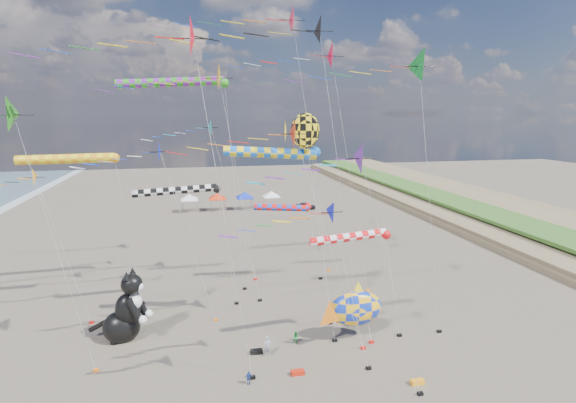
{
  "coord_description": "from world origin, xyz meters",
  "views": [
    {
      "loc": [
        -5.32,
        -21.39,
        17.5
      ],
      "look_at": [
        1.86,
        12.0,
        10.8
      ],
      "focal_mm": 28.0,
      "sensor_mm": 36.0,
      "label": 1
    }
  ],
  "objects_px": {
    "parked_car": "(306,206)",
    "fish_inflatable": "(355,308)",
    "cat_inflatable": "(124,304)",
    "person_adult": "(268,346)",
    "child_blue": "(248,378)",
    "child_green": "(296,338)"
  },
  "relations": [
    {
      "from": "fish_inflatable",
      "to": "child_blue",
      "type": "bearing_deg",
      "value": -154.17
    },
    {
      "from": "cat_inflatable",
      "to": "child_green",
      "type": "bearing_deg",
      "value": 3.73
    },
    {
      "from": "person_adult",
      "to": "child_green",
      "type": "relative_size",
      "value": 1.49
    },
    {
      "from": "fish_inflatable",
      "to": "child_green",
      "type": "relative_size",
      "value": 5.64
    },
    {
      "from": "fish_inflatable",
      "to": "parked_car",
      "type": "xyz_separation_m",
      "value": [
        8.44,
        48.44,
        -1.92
      ]
    },
    {
      "from": "child_blue",
      "to": "parked_car",
      "type": "relative_size",
      "value": 0.25
    },
    {
      "from": "cat_inflatable",
      "to": "child_blue",
      "type": "height_order",
      "value": "cat_inflatable"
    },
    {
      "from": "person_adult",
      "to": "child_blue",
      "type": "xyz_separation_m",
      "value": [
        -1.81,
        -3.18,
        -0.3
      ]
    },
    {
      "from": "child_green",
      "to": "child_blue",
      "type": "distance_m",
      "value": 6.18
    },
    {
      "from": "parked_car",
      "to": "fish_inflatable",
      "type": "bearing_deg",
      "value": -168.41
    },
    {
      "from": "person_adult",
      "to": "parked_car",
      "type": "height_order",
      "value": "person_adult"
    },
    {
      "from": "cat_inflatable",
      "to": "person_adult",
      "type": "xyz_separation_m",
      "value": [
        10.47,
        -4.81,
        -2.16
      ]
    },
    {
      "from": "child_green",
      "to": "parked_car",
      "type": "xyz_separation_m",
      "value": [
        13.12,
        48.29,
        0.11
      ]
    },
    {
      "from": "parked_car",
      "to": "cat_inflatable",
      "type": "bearing_deg",
      "value": 171.29
    },
    {
      "from": "fish_inflatable",
      "to": "parked_car",
      "type": "height_order",
      "value": "fish_inflatable"
    },
    {
      "from": "person_adult",
      "to": "child_blue",
      "type": "bearing_deg",
      "value": -122.15
    },
    {
      "from": "cat_inflatable",
      "to": "child_blue",
      "type": "relative_size",
      "value": 6.24
    },
    {
      "from": "person_adult",
      "to": "parked_car",
      "type": "distance_m",
      "value": 51.97
    },
    {
      "from": "person_adult",
      "to": "cat_inflatable",
      "type": "bearing_deg",
      "value": 152.79
    },
    {
      "from": "child_green",
      "to": "person_adult",
      "type": "bearing_deg",
      "value": -146.1
    },
    {
      "from": "fish_inflatable",
      "to": "child_blue",
      "type": "distance_m",
      "value": 10.15
    },
    {
      "from": "cat_inflatable",
      "to": "person_adult",
      "type": "distance_m",
      "value": 11.72
    }
  ]
}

